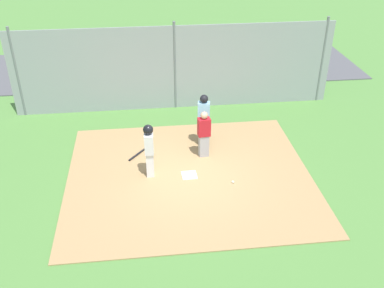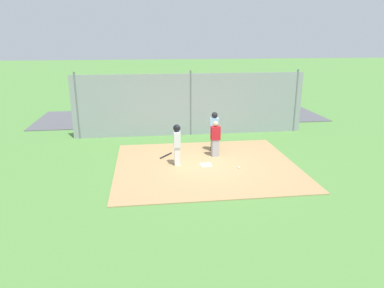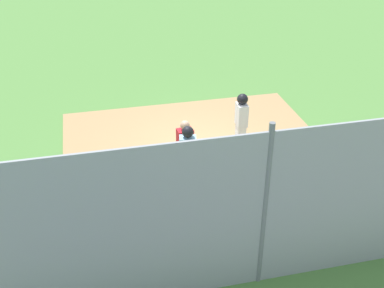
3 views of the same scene
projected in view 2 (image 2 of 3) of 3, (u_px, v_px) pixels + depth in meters
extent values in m
plane|color=#51843D|center=(206.00, 166.00, 14.20)|extent=(140.00, 140.00, 0.00)
cube|color=#A88456|center=(206.00, 165.00, 14.19)|extent=(7.20, 6.40, 0.03)
cube|color=white|center=(206.00, 165.00, 14.19)|extent=(0.46, 0.46, 0.02)
cube|color=#9E9EA3|center=(215.00, 148.00, 15.17)|extent=(0.32, 0.25, 0.74)
cube|color=#B21923|center=(215.00, 133.00, 14.98)|extent=(0.41, 0.30, 0.58)
sphere|color=tan|center=(216.00, 124.00, 14.86)|extent=(0.23, 0.23, 0.23)
cube|color=black|center=(214.00, 142.00, 15.86)|extent=(0.34, 0.27, 0.85)
cube|color=#8CC1E0|center=(214.00, 125.00, 15.63)|extent=(0.42, 0.33, 0.67)
sphere|color=black|center=(215.00, 115.00, 15.50)|extent=(0.26, 0.26, 0.26)
cube|color=silver|center=(177.00, 156.00, 14.10)|extent=(0.23, 0.30, 0.78)
cube|color=silver|center=(177.00, 139.00, 13.90)|extent=(0.27, 0.39, 0.61)
sphere|color=tan|center=(177.00, 129.00, 13.77)|extent=(0.24, 0.24, 0.24)
sphere|color=black|center=(177.00, 128.00, 13.77)|extent=(0.29, 0.29, 0.29)
cylinder|color=black|center=(166.00, 155.00, 15.25)|extent=(0.56, 0.69, 0.06)
sphere|color=white|center=(239.00, 167.00, 13.83)|extent=(0.07, 0.07, 0.07)
cube|color=#93999E|center=(191.00, 105.00, 18.28)|extent=(12.00, 0.05, 3.20)
cylinder|color=slate|center=(296.00, 101.00, 18.98)|extent=(0.10, 0.10, 3.35)
cylinder|color=slate|center=(191.00, 103.00, 18.26)|extent=(0.10, 0.10, 3.35)
cylinder|color=slate|center=(77.00, 106.00, 17.54)|extent=(0.10, 0.10, 3.35)
cube|color=#515156|center=(182.00, 116.00, 22.94)|extent=(18.00, 5.20, 0.04)
cube|color=#28428C|center=(236.00, 109.00, 23.19)|extent=(4.31, 1.99, 0.64)
cube|color=navy|center=(238.00, 100.00, 23.05)|extent=(2.41, 1.72, 0.56)
cylinder|color=black|center=(219.00, 114.00, 22.16)|extent=(0.61, 0.22, 0.60)
cylinder|color=black|center=(212.00, 109.00, 23.76)|extent=(0.61, 0.22, 0.60)
cylinder|color=black|center=(260.00, 112.00, 22.69)|extent=(0.61, 0.22, 0.60)
cylinder|color=black|center=(251.00, 107.00, 24.28)|extent=(0.61, 0.22, 0.60)
cube|color=silver|center=(188.00, 108.00, 23.44)|extent=(4.40, 2.28, 0.64)
cube|color=silver|center=(190.00, 99.00, 23.30)|extent=(2.51, 1.88, 0.56)
cylinder|color=black|center=(171.00, 113.00, 22.33)|extent=(0.62, 0.26, 0.60)
cylinder|color=black|center=(165.00, 108.00, 23.90)|extent=(0.62, 0.26, 0.60)
cylinder|color=black|center=(212.00, 111.00, 23.04)|extent=(0.62, 0.26, 0.60)
cylinder|color=black|center=(204.00, 106.00, 24.61)|extent=(0.62, 0.26, 0.60)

